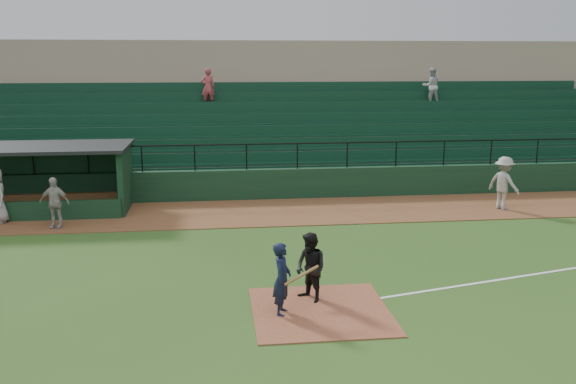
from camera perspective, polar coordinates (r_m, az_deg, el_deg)
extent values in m
plane|color=#2B4E19|center=(14.71, 2.37, -9.49)|extent=(90.00, 90.00, 0.00)
cube|color=brown|center=(22.26, -0.93, -1.85)|extent=(40.00, 4.00, 0.03)
cube|color=brown|center=(13.79, 3.05, -10.96)|extent=(3.00, 3.00, 0.03)
cube|color=black|center=(24.27, -1.47, 0.75)|extent=(36.00, 0.35, 1.20)
cylinder|color=black|center=(24.00, -1.50, 4.50)|extent=(36.00, 0.06, 0.06)
cube|color=slate|center=(28.89, -2.42, 5.02)|extent=(36.00, 9.00, 3.60)
cube|color=#0D3220|center=(28.34, -2.34, 5.79)|extent=(34.56, 8.00, 4.05)
cube|color=gray|center=(35.22, -3.28, 8.61)|extent=(38.00, 3.00, 6.40)
cube|color=slate|center=(33.19, -3.07, 9.25)|extent=(36.00, 2.00, 0.20)
imported|color=#B6B6B6|center=(32.33, 13.16, 9.55)|extent=(0.91, 0.71, 1.86)
imported|color=#A23B3E|center=(30.40, -7.43, 9.59)|extent=(0.67, 0.44, 1.85)
cube|color=black|center=(25.40, -24.01, 1.46)|extent=(8.50, 0.20, 2.30)
cube|color=black|center=(23.21, -14.86, 1.19)|extent=(0.20, 2.60, 2.30)
cube|color=black|center=(23.99, -25.14, 3.72)|extent=(8.90, 3.20, 0.12)
cube|color=olive|center=(25.19, -24.09, -0.72)|extent=(7.65, 0.40, 0.50)
imported|color=black|center=(13.35, -0.56, -8.09)|extent=(0.53, 0.67, 1.62)
cylinder|color=olive|center=(13.16, 1.28, -7.73)|extent=(0.79, 0.34, 0.35)
imported|color=black|center=(14.05, 2.12, -7.05)|extent=(0.94, 0.99, 1.61)
imported|color=#9C9691|center=(23.78, 19.39, 0.80)|extent=(1.25, 1.45, 1.94)
imported|color=#AAA39F|center=(21.33, -20.87, -0.94)|extent=(1.04, 0.58, 1.68)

